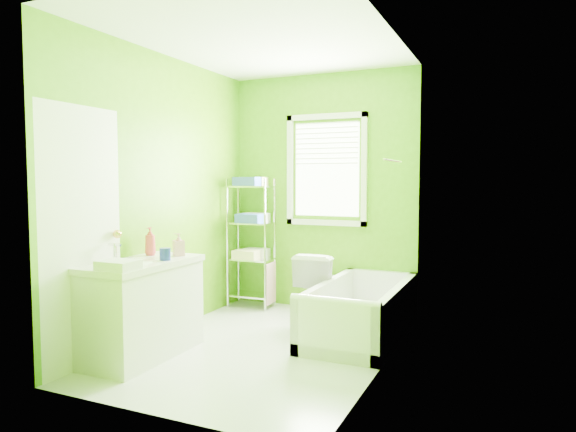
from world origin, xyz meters
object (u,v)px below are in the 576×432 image
at_px(bathtub, 360,318).
at_px(vanity, 142,305).
at_px(toilet, 321,285).
at_px(wire_shelf_unit, 253,229).

relative_size(bathtub, vanity, 1.53).
bearing_deg(vanity, toilet, 60.40).
bearing_deg(wire_shelf_unit, bathtub, -22.06).
height_order(vanity, wire_shelf_unit, wire_shelf_unit).
bearing_deg(bathtub, vanity, -139.68).
relative_size(bathtub, toilet, 2.26).
distance_m(bathtub, wire_shelf_unit, 1.70).
relative_size(vanity, wire_shelf_unit, 0.71).
bearing_deg(bathtub, wire_shelf_unit, 157.94).
xyz_separation_m(vanity, wire_shelf_unit, (0.05, 1.83, 0.47)).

